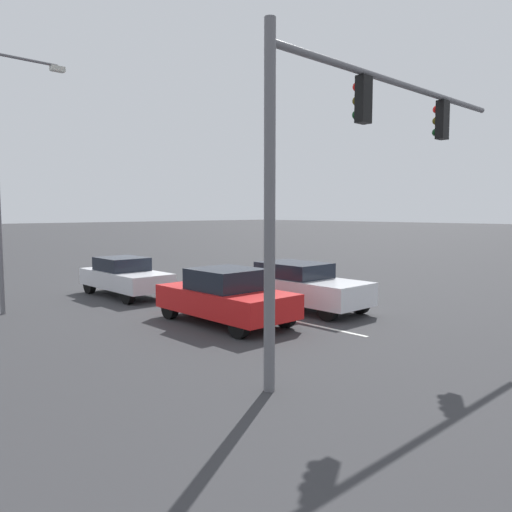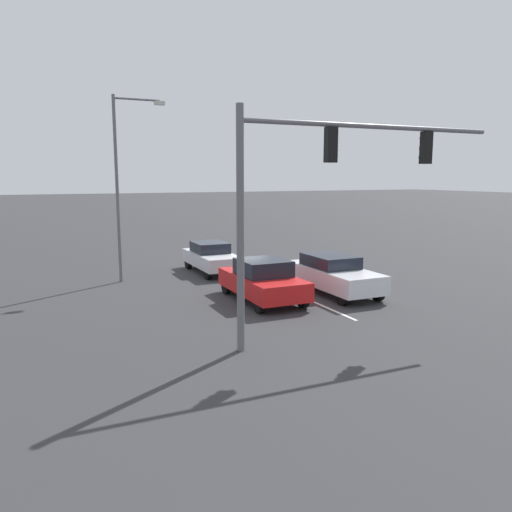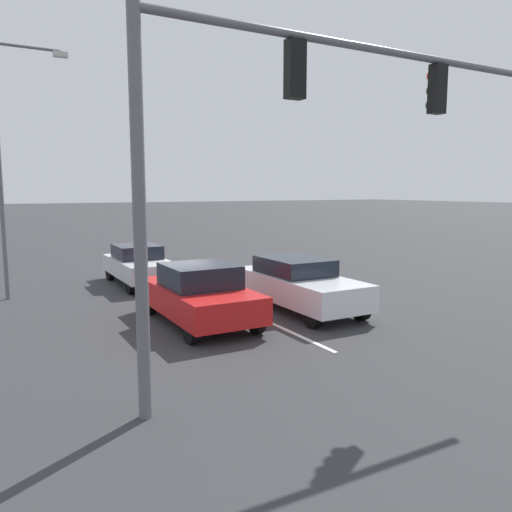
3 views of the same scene
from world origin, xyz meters
TOP-DOWN VIEW (x-y plane):
  - ground_plane at (0.00, 0.00)m, footprint 240.00×240.00m
  - lane_stripe_left_divider at (0.00, 2.03)m, footprint 0.12×16.06m
  - car_red_midlane_front at (1.63, 6.38)m, footprint 1.95×4.24m
  - car_white_leftlane_front at (-1.48, 6.36)m, footprint 1.83×4.70m
  - car_silver_midlane_second at (1.49, 0.27)m, footprint 1.73×4.19m
  - traffic_signal_gantry at (2.01, 11.04)m, footprint 8.45×0.37m
  - street_lamp_right_shoulder at (5.63, 0.72)m, footprint 2.24×0.24m

SIDE VIEW (x-z plane):
  - ground_plane at x=0.00m, z-range 0.00..0.00m
  - lane_stripe_left_divider at x=0.00m, z-range 0.00..0.01m
  - car_silver_midlane_second at x=1.49m, z-range 0.02..1.47m
  - car_white_leftlane_front at x=-1.48m, z-range 0.02..1.52m
  - car_red_midlane_front at x=1.63m, z-range 0.00..1.56m
  - traffic_signal_gantry at x=2.01m, z-range 1.44..7.85m
  - street_lamp_right_shoulder at x=5.63m, z-range 0.66..8.66m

